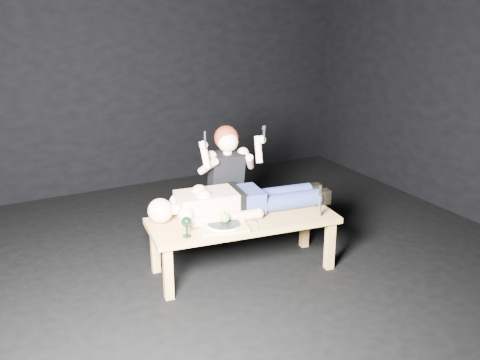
{
  "coord_description": "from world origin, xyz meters",
  "views": [
    {
      "loc": [
        -1.82,
        -3.41,
        2.1
      ],
      "look_at": [
        0.02,
        0.11,
        0.75
      ],
      "focal_mm": 40.73,
      "sensor_mm": 36.0,
      "label": 1
    }
  ],
  "objects": [
    {
      "name": "spoon_flat",
      "position": [
        0.05,
        -0.02,
        0.45
      ],
      "size": [
        0.11,
        0.13,
        0.01
      ],
      "primitive_type": "cube",
      "rotation": [
        0.0,
        0.0,
        0.68
      ],
      "color": "#B2B2B7",
      "rests_on": "table"
    },
    {
      "name": "ground",
      "position": [
        0.0,
        0.0,
        0.0
      ],
      "size": [
        5.0,
        5.0,
        0.0
      ],
      "primitive_type": "plane",
      "color": "black",
      "rests_on": "ground"
    },
    {
      "name": "carving_knife",
      "position": [
        0.57,
        -0.18,
        0.58
      ],
      "size": [
        0.04,
        0.04,
        0.26
      ],
      "primitive_type": null,
      "rotation": [
        0.0,
        0.0,
        -0.12
      ],
      "color": "#B2B2B7",
      "rests_on": "table"
    },
    {
      "name": "serving_tray",
      "position": [
        -0.2,
        -0.04,
        0.46
      ],
      "size": [
        0.41,
        0.34,
        0.02
      ],
      "primitive_type": "cube",
      "rotation": [
        0.0,
        0.0,
        -0.24
      ],
      "color": "tan",
      "rests_on": "table"
    },
    {
      "name": "apple",
      "position": [
        -0.18,
        -0.03,
        0.53
      ],
      "size": [
        0.08,
        0.08,
        0.08
      ],
      "primitive_type": "sphere",
      "color": "#4E9722",
      "rests_on": "plate"
    },
    {
      "name": "table",
      "position": [
        0.02,
        0.06,
        0.23
      ],
      "size": [
        1.52,
        0.72,
        0.45
      ],
      "primitive_type": "cube",
      "rotation": [
        0.0,
        0.0,
        -0.12
      ],
      "color": "#B68C43",
      "rests_on": "ground"
    },
    {
      "name": "knife_flat",
      "position": [
        0.05,
        -0.11,
        0.45
      ],
      "size": [
        0.09,
        0.14,
        0.01
      ],
      "primitive_type": "cube",
      "rotation": [
        0.0,
        0.0,
        -0.51
      ],
      "color": "#B2B2B7",
      "rests_on": "table"
    },
    {
      "name": "fork_flat",
      "position": [
        -0.32,
        -0.08,
        0.45
      ],
      "size": [
        0.06,
        0.15,
        0.01
      ],
      "primitive_type": "cube",
      "rotation": [
        0.0,
        0.0,
        -0.29
      ],
      "color": "#B2B2B7",
      "rests_on": "table"
    },
    {
      "name": "back_wall",
      "position": [
        0.0,
        2.5,
        1.5
      ],
      "size": [
        5.0,
        0.0,
        5.0
      ],
      "primitive_type": "plane",
      "rotation": [
        1.57,
        0.0,
        0.0
      ],
      "color": "black",
      "rests_on": "ground"
    },
    {
      "name": "kneeling_woman",
      "position": [
        0.09,
        0.56,
        0.56
      ],
      "size": [
        0.68,
        0.74,
        1.13
      ],
      "primitive_type": null,
      "rotation": [
        0.0,
        0.0,
        -0.13
      ],
      "color": "black",
      "rests_on": "ground"
    },
    {
      "name": "lying_man",
      "position": [
        0.08,
        0.19,
        0.57
      ],
      "size": [
        1.42,
        0.58,
        0.25
      ],
      "primitive_type": null,
      "rotation": [
        0.0,
        0.0,
        -0.12
      ],
      "color": "#E1AE8E",
      "rests_on": "table"
    },
    {
      "name": "plate",
      "position": [
        -0.2,
        -0.04,
        0.48
      ],
      "size": [
        0.29,
        0.29,
        0.02
      ],
      "primitive_type": "cylinder",
      "rotation": [
        0.0,
        0.0,
        -0.24
      ],
      "color": "white",
      "rests_on": "serving_tray"
    },
    {
      "name": "goblet",
      "position": [
        -0.5,
        -0.06,
        0.53
      ],
      "size": [
        0.08,
        0.08,
        0.16
      ],
      "primitive_type": null,
      "rotation": [
        0.0,
        0.0,
        -0.12
      ],
      "color": "black",
      "rests_on": "table"
    }
  ]
}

